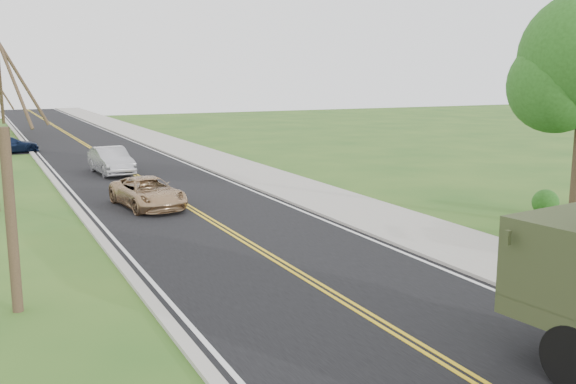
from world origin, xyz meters
TOP-DOWN VIEW (x-y plane):
  - road at (0.00, 40.00)m, footprint 8.00×120.00m
  - curb_right at (4.15, 40.00)m, footprint 0.30×120.00m
  - sidewalk_right at (5.90, 40.00)m, footprint 3.20×120.00m
  - curb_left at (-4.15, 40.00)m, footprint 0.30×120.00m
  - bare_tree_a at (-7.00, 10.00)m, footprint 1.93×2.26m
  - suv_champagne at (-1.47, 20.11)m, footprint 2.53×4.60m
  - sedan_silver at (-1.07, 29.72)m, footprint 1.83×4.49m
  - lot_car_navy at (-5.57, 42.00)m, footprint 4.37×2.81m

SIDE VIEW (x-z plane):
  - road at x=0.00m, z-range 0.00..0.01m
  - sidewalk_right at x=5.90m, z-range 0.00..0.10m
  - curb_left at x=-4.15m, z-range 0.00..0.10m
  - curb_right at x=4.15m, z-range 0.00..0.12m
  - lot_car_navy at x=-5.57m, z-range 0.00..1.18m
  - suv_champagne at x=-1.47m, z-range 0.00..1.22m
  - sedan_silver at x=-1.07m, z-range 0.00..1.45m
  - bare_tree_a at x=-7.00m, z-range -0.41..5.66m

